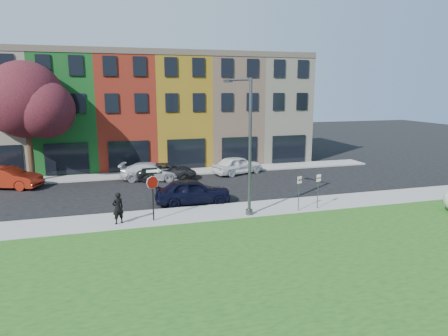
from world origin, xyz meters
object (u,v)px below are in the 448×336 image
object	(u,v)px
sedan_near	(193,191)
street_lamp	(248,147)
man	(118,208)
stop_sign	(152,183)

from	to	relation	value
sedan_near	street_lamp	size ratio (longest dim) A/B	0.63
man	street_lamp	bearing A→B (deg)	153.65
stop_sign	man	xyz separation A→B (m)	(-1.85, 0.00, -1.23)
stop_sign	sedan_near	world-z (taller)	stop_sign
man	stop_sign	bearing A→B (deg)	155.51
stop_sign	man	world-z (taller)	stop_sign
sedan_near	street_lamp	world-z (taller)	street_lamp
stop_sign	street_lamp	world-z (taller)	street_lamp
stop_sign	street_lamp	size ratio (longest dim) A/B	0.38
man	sedan_near	world-z (taller)	man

